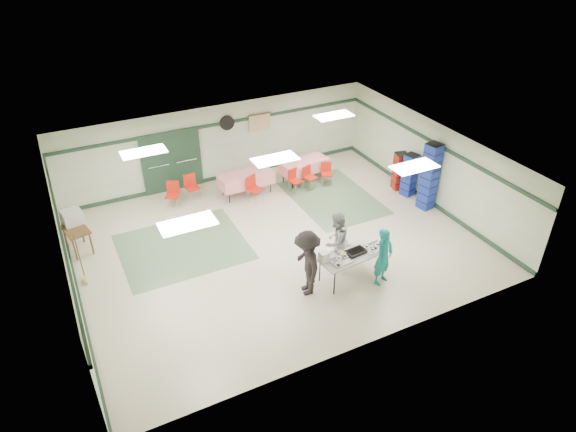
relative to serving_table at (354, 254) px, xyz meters
name	(u,v)px	position (x,y,z in m)	size (l,w,h in m)	color
floor	(276,242)	(-1.12, 2.31, -0.72)	(11.00, 11.00, 0.00)	beige
ceiling	(275,158)	(-1.12, 2.31, 1.98)	(11.00, 11.00, 0.00)	white
wall_back	(220,143)	(-1.12, 6.81, 0.63)	(11.00, 11.00, 0.00)	beige
wall_front	(367,300)	(-1.12, -2.19, 0.63)	(11.00, 11.00, 0.00)	beige
wall_left	(66,255)	(-6.62, 2.31, 0.63)	(9.00, 9.00, 0.00)	beige
wall_right	(432,163)	(4.38, 2.31, 0.63)	(9.00, 9.00, 0.00)	beige
trim_back	(218,124)	(-1.12, 6.78, 1.33)	(11.00, 0.06, 0.10)	#1D3625
baseboard_back	(222,177)	(-1.12, 6.78, -0.66)	(11.00, 0.06, 0.12)	#1D3625
trim_left	(60,230)	(-6.59, 2.31, 1.33)	(9.00, 0.06, 0.10)	#1D3625
baseboard_left	(79,297)	(-6.59, 2.31, -0.66)	(9.00, 0.06, 0.12)	#1D3625
trim_right	(434,143)	(4.35, 2.31, 1.33)	(9.00, 0.06, 0.10)	#1D3625
baseboard_right	(425,198)	(4.35, 2.31, -0.66)	(9.00, 0.06, 0.12)	#1D3625
green_patch_a	(183,247)	(-3.62, 3.31, -0.71)	(3.50, 3.00, 0.01)	#5D7E5C
green_patch_b	(333,198)	(1.68, 3.81, -0.71)	(2.50, 3.50, 0.01)	#5D7E5C
double_door_left	(158,164)	(-3.32, 6.75, 0.33)	(0.90, 0.06, 2.10)	#9A9C9A
double_door_right	(186,159)	(-2.37, 6.75, 0.33)	(0.90, 0.06, 2.10)	#9A9C9A
door_frame	(172,162)	(-2.85, 6.73, 0.33)	(2.00, 0.03, 2.15)	#1D3625
wall_fan	(227,123)	(-0.82, 6.75, 1.33)	(0.50, 0.50, 0.10)	black
scroll_banner	(260,122)	(0.38, 6.75, 1.13)	(0.80, 0.02, 0.60)	tan
serving_table	(354,254)	(0.00, 0.00, 0.00)	(2.00, 0.98, 0.76)	#B6B6B1
sheet_tray_right	(374,248)	(0.58, -0.06, 0.05)	(0.57, 0.44, 0.02)	silver
sheet_tray_mid	(347,252)	(-0.15, 0.10, 0.05)	(0.56, 0.42, 0.02)	silver
sheet_tray_left	(341,261)	(-0.48, -0.16, 0.05)	(0.53, 0.40, 0.02)	silver
baking_pan	(356,252)	(0.04, -0.02, 0.08)	(0.52, 0.32, 0.08)	black
foam_box_stack	(324,257)	(-0.86, 0.06, 0.18)	(0.23, 0.22, 0.27)	white
volunteer_teal	(384,257)	(0.56, -0.52, 0.09)	(0.59, 0.39, 1.61)	#127D7F
volunteer_grey	(336,241)	(-0.20, 0.56, 0.13)	(0.83, 0.64, 1.70)	#95959A
volunteer_dark	(307,263)	(-1.37, 0.01, 0.18)	(1.16, 0.67, 1.80)	black
dining_table_a	(304,165)	(1.43, 5.36, -0.15)	(1.79, 1.00, 0.77)	red
dining_table_b	(246,179)	(-0.77, 5.36, -0.15)	(1.81, 0.85, 0.77)	red
chair_a	(309,175)	(1.28, 4.78, -0.22)	(0.50, 0.50, 0.82)	red
chair_b	(294,178)	(0.74, 4.79, -0.22)	(0.46, 0.46, 0.82)	red
chair_c	(326,171)	(1.98, 4.78, -0.24)	(0.48, 0.48, 0.79)	red
chair_d	(253,186)	(-0.76, 4.79, -0.16)	(0.56, 0.56, 0.91)	red
chair_loose_a	(191,184)	(-2.52, 5.85, -0.17)	(0.46, 0.46, 0.89)	red
chair_loose_b	(173,192)	(-3.20, 5.64, -0.18)	(0.55, 0.55, 0.88)	red
crate_stack_blue_a	(409,175)	(4.03, 2.88, 0.02)	(0.38, 0.38, 1.49)	navy
crate_stack_red	(400,171)	(4.03, 3.37, -0.06)	(0.40, 0.40, 1.31)	#A41D10
crate_stack_blue_b	(430,177)	(4.03, 1.95, 0.40)	(0.43, 0.43, 2.23)	navy
printer_table	(76,232)	(-6.27, 4.42, -0.08)	(0.76, 1.00, 0.74)	brown
office_printer	(72,217)	(-6.27, 4.76, 0.23)	(0.52, 0.45, 0.41)	beige
broom	(79,257)	(-6.35, 2.95, 0.06)	(0.03, 0.03, 1.50)	brown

